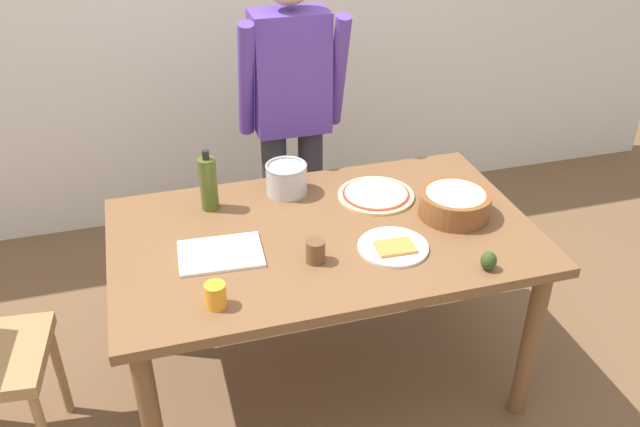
{
  "coord_description": "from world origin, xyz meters",
  "views": [
    {
      "loc": [
        -0.61,
        -2.05,
        2.14
      ],
      "look_at": [
        0.0,
        0.05,
        0.81
      ],
      "focal_mm": 37.59,
      "sensor_mm": 36.0,
      "label": 1
    }
  ],
  "objects_px": {
    "olive_oil_bottle": "(208,183)",
    "cup_orange": "(216,295)",
    "dining_table": "(324,251)",
    "pizza_raw_on_board": "(376,195)",
    "cutting_board_white": "(221,254)",
    "cup_small_brown": "(316,251)",
    "avocado": "(489,261)",
    "plate_with_slice": "(393,247)",
    "popcorn_bowl": "(455,201)",
    "person_cook": "(291,111)",
    "steel_pot": "(287,178)"
  },
  "relations": [
    {
      "from": "olive_oil_bottle",
      "to": "cup_orange",
      "type": "relative_size",
      "value": 3.01
    },
    {
      "from": "dining_table",
      "to": "olive_oil_bottle",
      "type": "distance_m",
      "value": 0.53
    },
    {
      "from": "pizza_raw_on_board",
      "to": "cutting_board_white",
      "type": "relative_size",
      "value": 1.05
    },
    {
      "from": "cutting_board_white",
      "to": "olive_oil_bottle",
      "type": "bearing_deg",
      "value": 87.78
    },
    {
      "from": "pizza_raw_on_board",
      "to": "dining_table",
      "type": "bearing_deg",
      "value": -145.54
    },
    {
      "from": "cup_small_brown",
      "to": "cutting_board_white",
      "type": "bearing_deg",
      "value": 157.91
    },
    {
      "from": "cup_orange",
      "to": "avocado",
      "type": "distance_m",
      "value": 0.94
    },
    {
      "from": "cup_small_brown",
      "to": "cup_orange",
      "type": "bearing_deg",
      "value": -158.06
    },
    {
      "from": "plate_with_slice",
      "to": "olive_oil_bottle",
      "type": "distance_m",
      "value": 0.77
    },
    {
      "from": "popcorn_bowl",
      "to": "avocado",
      "type": "bearing_deg",
      "value": -97.09
    },
    {
      "from": "popcorn_bowl",
      "to": "person_cook",
      "type": "bearing_deg",
      "value": 120.51
    },
    {
      "from": "pizza_raw_on_board",
      "to": "cup_small_brown",
      "type": "height_order",
      "value": "cup_small_brown"
    },
    {
      "from": "plate_with_slice",
      "to": "cup_orange",
      "type": "height_order",
      "value": "cup_orange"
    },
    {
      "from": "steel_pot",
      "to": "cup_orange",
      "type": "xyz_separation_m",
      "value": [
        -0.4,
        -0.66,
        -0.02
      ]
    },
    {
      "from": "person_cook",
      "to": "cup_small_brown",
      "type": "xyz_separation_m",
      "value": [
        -0.15,
        -0.94,
        -0.14
      ]
    },
    {
      "from": "popcorn_bowl",
      "to": "olive_oil_bottle",
      "type": "distance_m",
      "value": 0.97
    },
    {
      "from": "person_cook",
      "to": "steel_pot",
      "type": "height_order",
      "value": "person_cook"
    },
    {
      "from": "popcorn_bowl",
      "to": "avocado",
      "type": "xyz_separation_m",
      "value": [
        -0.05,
        -0.36,
        -0.03
      ]
    },
    {
      "from": "steel_pot",
      "to": "cup_orange",
      "type": "bearing_deg",
      "value": -120.8
    },
    {
      "from": "olive_oil_bottle",
      "to": "cutting_board_white",
      "type": "relative_size",
      "value": 0.85
    },
    {
      "from": "avocado",
      "to": "steel_pot",
      "type": "bearing_deg",
      "value": 126.97
    },
    {
      "from": "dining_table",
      "to": "cup_small_brown",
      "type": "xyz_separation_m",
      "value": [
        -0.08,
        -0.18,
        0.13
      ]
    },
    {
      "from": "cup_orange",
      "to": "popcorn_bowl",
      "type": "bearing_deg",
      "value": 17.07
    },
    {
      "from": "person_cook",
      "to": "pizza_raw_on_board",
      "type": "relative_size",
      "value": 5.12
    },
    {
      "from": "pizza_raw_on_board",
      "to": "steel_pot",
      "type": "relative_size",
      "value": 1.82
    },
    {
      "from": "pizza_raw_on_board",
      "to": "popcorn_bowl",
      "type": "bearing_deg",
      "value": -42.1
    },
    {
      "from": "plate_with_slice",
      "to": "cutting_board_white",
      "type": "distance_m",
      "value": 0.63
    },
    {
      "from": "pizza_raw_on_board",
      "to": "plate_with_slice",
      "type": "distance_m",
      "value": 0.38
    },
    {
      "from": "avocado",
      "to": "pizza_raw_on_board",
      "type": "bearing_deg",
      "value": 108.84
    },
    {
      "from": "cutting_board_white",
      "to": "steel_pot",
      "type": "bearing_deg",
      "value": 48.46
    },
    {
      "from": "olive_oil_bottle",
      "to": "steel_pot",
      "type": "bearing_deg",
      "value": 7.15
    },
    {
      "from": "dining_table",
      "to": "olive_oil_bottle",
      "type": "xyz_separation_m",
      "value": [
        -0.39,
        0.29,
        0.2
      ]
    },
    {
      "from": "popcorn_bowl",
      "to": "steel_pot",
      "type": "height_order",
      "value": "steel_pot"
    },
    {
      "from": "pizza_raw_on_board",
      "to": "avocado",
      "type": "relative_size",
      "value": 4.52
    },
    {
      "from": "avocado",
      "to": "popcorn_bowl",
      "type": "bearing_deg",
      "value": 82.91
    },
    {
      "from": "popcorn_bowl",
      "to": "steel_pot",
      "type": "xyz_separation_m",
      "value": [
        -0.59,
        0.36,
        0.0
      ]
    },
    {
      "from": "person_cook",
      "to": "popcorn_bowl",
      "type": "xyz_separation_m",
      "value": [
        0.46,
        -0.78,
        -0.12
      ]
    },
    {
      "from": "person_cook",
      "to": "cup_orange",
      "type": "relative_size",
      "value": 19.06
    },
    {
      "from": "olive_oil_bottle",
      "to": "cutting_board_white",
      "type": "height_order",
      "value": "olive_oil_bottle"
    },
    {
      "from": "olive_oil_bottle",
      "to": "avocado",
      "type": "distance_m",
      "value": 1.11
    },
    {
      "from": "dining_table",
      "to": "plate_with_slice",
      "type": "relative_size",
      "value": 6.15
    },
    {
      "from": "popcorn_bowl",
      "to": "avocado",
      "type": "distance_m",
      "value": 0.37
    },
    {
      "from": "dining_table",
      "to": "cup_orange",
      "type": "height_order",
      "value": "cup_orange"
    },
    {
      "from": "pizza_raw_on_board",
      "to": "avocado",
      "type": "bearing_deg",
      "value": -71.16
    },
    {
      "from": "dining_table",
      "to": "pizza_raw_on_board",
      "type": "height_order",
      "value": "pizza_raw_on_board"
    },
    {
      "from": "plate_with_slice",
      "to": "cutting_board_white",
      "type": "height_order",
      "value": "plate_with_slice"
    },
    {
      "from": "pizza_raw_on_board",
      "to": "cup_small_brown",
      "type": "relative_size",
      "value": 3.72
    },
    {
      "from": "plate_with_slice",
      "to": "popcorn_bowl",
      "type": "bearing_deg",
      "value": 26.3
    },
    {
      "from": "steel_pot",
      "to": "pizza_raw_on_board",
      "type": "bearing_deg",
      "value": -21.89
    },
    {
      "from": "cup_small_brown",
      "to": "avocado",
      "type": "relative_size",
      "value": 1.21
    }
  ]
}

